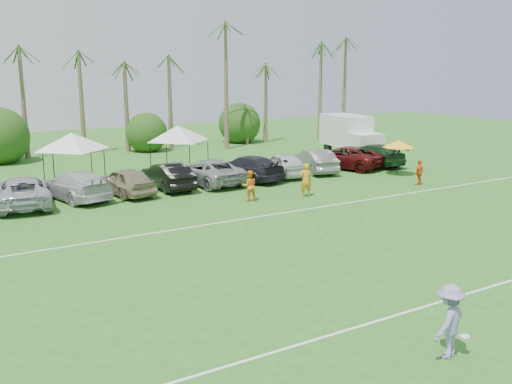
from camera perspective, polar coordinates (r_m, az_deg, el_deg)
ground at (r=16.71m, az=18.49°, el=-14.17°), size 120.00×120.00×0.00m
field_lines at (r=22.22m, az=2.58°, el=-6.77°), size 80.00×12.10×0.01m
palm_tree_4 at (r=48.05m, az=-22.45°, el=11.69°), size 2.40×2.40×8.90m
palm_tree_5 at (r=48.86m, az=-17.79°, el=13.04°), size 2.40×2.40×9.90m
palm_tree_6 at (r=50.00m, az=-13.27°, el=14.26°), size 2.40×2.40×10.90m
palm_tree_7 at (r=51.43m, az=-8.93°, el=15.32°), size 2.40×2.40×11.90m
palm_tree_8 at (r=53.48m, az=-3.76°, el=12.55°), size 2.40×2.40×8.90m
palm_tree_9 at (r=55.98m, az=0.90°, el=13.46°), size 2.40×2.40×9.90m
palm_tree_10 at (r=58.80m, az=5.16°, el=14.19°), size 2.40×2.40×10.90m
palm_tree_11 at (r=61.28m, az=8.30°, el=14.84°), size 2.40×2.40×11.90m
bush_tree_2 at (r=51.85m, az=-11.10°, el=6.06°), size 4.00×4.00×4.00m
bush_tree_3 at (r=56.06m, az=-1.42°, el=6.74°), size 4.00×4.00×4.00m
sideline_player_a at (r=32.75m, az=5.00°, el=1.20°), size 0.81×0.65×1.94m
sideline_player_b at (r=31.61m, az=-0.66°, el=0.63°), size 1.00×0.88×1.72m
sideline_player_c at (r=37.38m, az=16.01°, el=1.89°), size 1.01×0.64×1.60m
box_truck at (r=48.36m, az=9.45°, el=5.68°), size 3.45×6.81×3.36m
canopy_tent_left at (r=37.74m, az=-17.98°, el=5.66°), size 4.72×4.72×3.82m
canopy_tent_right at (r=40.72m, az=-7.82°, el=6.63°), size 4.75×4.75×3.85m
market_umbrella at (r=40.13m, az=14.07°, el=4.69°), size 2.19×2.19×2.44m
frisbee_player at (r=15.63m, az=18.74°, el=-12.14°), size 1.42×1.06×1.95m
parked_car_2 at (r=32.83m, az=-22.27°, el=0.05°), size 3.46×6.13×1.61m
parked_car_3 at (r=33.56m, az=-17.65°, el=0.65°), size 3.47×5.93×1.61m
parked_car_4 at (r=33.95m, az=-12.94°, el=1.05°), size 2.71×5.00×1.61m
parked_car_5 at (r=35.22m, az=-8.83°, el=1.62°), size 1.78×4.93×1.61m
parked_car_6 at (r=36.37m, az=-4.79°, el=2.06°), size 3.09×5.99×1.61m
parked_car_7 at (r=37.54m, az=-0.88°, el=2.43°), size 3.37×5.91×1.61m
parked_car_8 at (r=38.97m, az=2.69°, el=2.78°), size 2.64×4.98×1.61m
parked_car_9 at (r=40.63m, az=5.91°, el=3.12°), size 2.89×5.17×1.61m
parked_car_10 at (r=42.47m, az=8.79°, el=3.44°), size 4.52×6.38×1.61m
parked_car_11 at (r=44.21m, az=11.66°, el=3.68°), size 2.51×5.66×1.61m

